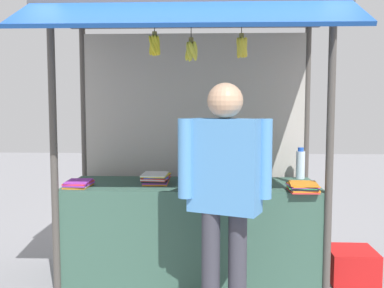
{
  "coord_description": "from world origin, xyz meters",
  "views": [
    {
      "loc": [
        0.16,
        -3.93,
        1.57
      ],
      "look_at": [
        0.0,
        0.0,
        1.21
      ],
      "focal_mm": 42.49,
      "sensor_mm": 36.0,
      "label": 1
    }
  ],
  "objects_px": {
    "water_bottle_left": "(248,168)",
    "banana_bunch_inner_left": "(191,51)",
    "water_bottle_front_right": "(300,164)",
    "banana_bunch_leftmost": "(242,47)",
    "magazine_stack_far_right": "(233,187)",
    "water_bottle_far_left": "(261,167)",
    "plastic_crate": "(351,265)",
    "vendor_person": "(225,182)",
    "banana_bunch_inner_right": "(155,45)",
    "magazine_stack_front_left": "(156,179)",
    "water_bottle_rear_center": "(227,170)",
    "magazine_stack_center": "(303,187)",
    "magazine_stack_back_left": "(79,184)"
  },
  "relations": [
    {
      "from": "water_bottle_left",
      "to": "banana_bunch_inner_left",
      "type": "relative_size",
      "value": 0.71
    },
    {
      "from": "water_bottle_front_right",
      "to": "banana_bunch_leftmost",
      "type": "relative_size",
      "value": 1.01
    },
    {
      "from": "water_bottle_left",
      "to": "magazine_stack_far_right",
      "type": "bearing_deg",
      "value": -106.57
    },
    {
      "from": "water_bottle_left",
      "to": "magazine_stack_far_right",
      "type": "height_order",
      "value": "water_bottle_left"
    },
    {
      "from": "water_bottle_far_left",
      "to": "plastic_crate",
      "type": "height_order",
      "value": "water_bottle_far_left"
    },
    {
      "from": "water_bottle_front_right",
      "to": "vendor_person",
      "type": "distance_m",
      "value": 1.37
    },
    {
      "from": "banana_bunch_inner_right",
      "to": "banana_bunch_inner_left",
      "type": "distance_m",
      "value": 0.28
    },
    {
      "from": "banana_bunch_inner_right",
      "to": "banana_bunch_inner_left",
      "type": "bearing_deg",
      "value": -0.05
    },
    {
      "from": "water_bottle_far_left",
      "to": "plastic_crate",
      "type": "distance_m",
      "value": 1.17
    },
    {
      "from": "water_bottle_front_right",
      "to": "magazine_stack_front_left",
      "type": "height_order",
      "value": "water_bottle_front_right"
    },
    {
      "from": "water_bottle_rear_center",
      "to": "magazine_stack_center",
      "type": "height_order",
      "value": "water_bottle_rear_center"
    },
    {
      "from": "magazine_stack_far_right",
      "to": "banana_bunch_inner_right",
      "type": "xyz_separation_m",
      "value": [
        -0.6,
        -0.16,
        1.11
      ]
    },
    {
      "from": "banana_bunch_inner_left",
      "to": "vendor_person",
      "type": "xyz_separation_m",
      "value": [
        0.24,
        -0.36,
        -0.93
      ]
    },
    {
      "from": "water_bottle_rear_center",
      "to": "magazine_stack_far_right",
      "type": "xyz_separation_m",
      "value": [
        0.03,
        -0.33,
        -0.09
      ]
    },
    {
      "from": "magazine_stack_back_left",
      "to": "banana_bunch_leftmost",
      "type": "xyz_separation_m",
      "value": [
        1.34,
        -0.29,
        1.1
      ]
    },
    {
      "from": "water_bottle_left",
      "to": "plastic_crate",
      "type": "bearing_deg",
      "value": -15.66
    },
    {
      "from": "banana_bunch_leftmost",
      "to": "banana_bunch_inner_left",
      "type": "relative_size",
      "value": 0.93
    },
    {
      "from": "banana_bunch_inner_right",
      "to": "vendor_person",
      "type": "xyz_separation_m",
      "value": [
        0.52,
        -0.36,
        -0.97
      ]
    },
    {
      "from": "water_bottle_front_right",
      "to": "plastic_crate",
      "type": "distance_m",
      "value": 0.99
    },
    {
      "from": "water_bottle_rear_center",
      "to": "water_bottle_far_left",
      "type": "bearing_deg",
      "value": 5.31
    },
    {
      "from": "magazine_stack_far_right",
      "to": "banana_bunch_leftmost",
      "type": "bearing_deg",
      "value": -72.63
    },
    {
      "from": "banana_bunch_leftmost",
      "to": "water_bottle_left",
      "type": "bearing_deg",
      "value": 80.69
    },
    {
      "from": "water_bottle_rear_center",
      "to": "banana_bunch_inner_left",
      "type": "relative_size",
      "value": 0.83
    },
    {
      "from": "vendor_person",
      "to": "magazine_stack_center",
      "type": "bearing_deg",
      "value": 61.7
    },
    {
      "from": "magazine_stack_center",
      "to": "banana_bunch_inner_left",
      "type": "bearing_deg",
      "value": -169.0
    },
    {
      "from": "water_bottle_far_left",
      "to": "vendor_person",
      "type": "relative_size",
      "value": 0.18
    },
    {
      "from": "magazine_stack_center",
      "to": "water_bottle_rear_center",
      "type": "bearing_deg",
      "value": 151.47
    },
    {
      "from": "magazine_stack_center",
      "to": "banana_bunch_inner_left",
      "type": "xyz_separation_m",
      "value": [
        -0.89,
        -0.17,
        1.06
      ]
    },
    {
      "from": "magazine_stack_back_left",
      "to": "banana_bunch_inner_right",
      "type": "height_order",
      "value": "banana_bunch_inner_right"
    },
    {
      "from": "banana_bunch_inner_right",
      "to": "magazine_stack_far_right",
      "type": "bearing_deg",
      "value": 15.02
    },
    {
      "from": "water_bottle_front_right",
      "to": "magazine_stack_back_left",
      "type": "distance_m",
      "value": 2.02
    },
    {
      "from": "magazine_stack_far_right",
      "to": "plastic_crate",
      "type": "distance_m",
      "value": 1.34
    },
    {
      "from": "magazine_stack_far_right",
      "to": "magazine_stack_back_left",
      "type": "bearing_deg",
      "value": 174.32
    },
    {
      "from": "water_bottle_far_left",
      "to": "magazine_stack_center",
      "type": "bearing_deg",
      "value": -50.11
    },
    {
      "from": "water_bottle_front_right",
      "to": "water_bottle_left",
      "type": "relative_size",
      "value": 1.32
    },
    {
      "from": "water_bottle_front_right",
      "to": "water_bottle_rear_center",
      "type": "bearing_deg",
      "value": -156.88
    },
    {
      "from": "water_bottle_front_right",
      "to": "banana_bunch_inner_right",
      "type": "xyz_separation_m",
      "value": [
        -1.26,
        -0.79,
        1.0
      ]
    },
    {
      "from": "magazine_stack_front_left",
      "to": "magazine_stack_far_right",
      "type": "bearing_deg",
      "value": -25.41
    },
    {
      "from": "magazine_stack_front_left",
      "to": "banana_bunch_leftmost",
      "type": "relative_size",
      "value": 1.08
    },
    {
      "from": "banana_bunch_inner_right",
      "to": "magazine_stack_center",
      "type": "bearing_deg",
      "value": 8.42
    },
    {
      "from": "magazine_stack_far_right",
      "to": "banana_bunch_inner_right",
      "type": "relative_size",
      "value": 1.11
    },
    {
      "from": "water_bottle_far_left",
      "to": "water_bottle_rear_center",
      "type": "xyz_separation_m",
      "value": [
        -0.3,
        -0.03,
        -0.02
      ]
    },
    {
      "from": "plastic_crate",
      "to": "magazine_stack_back_left",
      "type": "bearing_deg",
      "value": -175.21
    },
    {
      "from": "banana_bunch_inner_right",
      "to": "plastic_crate",
      "type": "xyz_separation_m",
      "value": [
        1.67,
        0.49,
        -1.86
      ]
    },
    {
      "from": "water_bottle_far_left",
      "to": "magazine_stack_back_left",
      "type": "height_order",
      "value": "water_bottle_far_left"
    },
    {
      "from": "banana_bunch_leftmost",
      "to": "plastic_crate",
      "type": "relative_size",
      "value": 0.72
    },
    {
      "from": "banana_bunch_inner_right",
      "to": "water_bottle_rear_center",
      "type": "bearing_deg",
      "value": 41.05
    },
    {
      "from": "magazine_stack_center",
      "to": "magazine_stack_back_left",
      "type": "height_order",
      "value": "magazine_stack_center"
    },
    {
      "from": "water_bottle_rear_center",
      "to": "vendor_person",
      "type": "relative_size",
      "value": 0.15
    },
    {
      "from": "banana_bunch_inner_left",
      "to": "vendor_person",
      "type": "relative_size",
      "value": 0.18
    }
  ]
}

